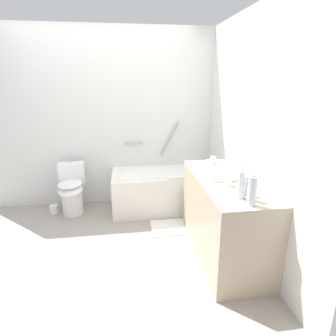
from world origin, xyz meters
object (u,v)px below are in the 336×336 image
object	(u,v)px
drinking_glass_2	(209,163)
sink_faucet	(240,173)
drinking_glass_0	(213,160)
sink_basin	(221,174)
water_bottle_1	(252,191)
bath_mat	(172,227)
water_bottle_2	(246,185)
toilet	(72,190)
drinking_glass_1	(228,181)
toilet_paper_roll	(54,209)
water_bottle_0	(241,185)
bathtub	(164,189)
water_bottle_3	(242,178)
water_bottle_4	(252,190)

from	to	relation	value
drinking_glass_2	sink_faucet	bearing A→B (deg)	-57.21
drinking_glass_0	sink_basin	bearing A→B (deg)	-96.52
sink_faucet	water_bottle_1	size ratio (longest dim) A/B	0.58
sink_basin	bath_mat	bearing A→B (deg)	130.06
water_bottle_2	bath_mat	bearing A→B (deg)	116.02
toilet	sink_faucet	bearing A→B (deg)	57.46
drinking_glass_0	drinking_glass_1	size ratio (longest dim) A/B	0.91
toilet_paper_roll	water_bottle_2	bearing A→B (deg)	-38.57
toilet	drinking_glass_0	bearing A→B (deg)	66.49
water_bottle_2	sink_basin	bearing A→B (deg)	96.89
water_bottle_2	drinking_glass_0	bearing A→B (deg)	90.54
toilet	water_bottle_0	size ratio (longest dim) A/B	2.68
sink_basin	toilet_paper_roll	bearing A→B (deg)	150.00
drinking_glass_1	drinking_glass_2	distance (m)	0.61
sink_basin	water_bottle_0	distance (m)	0.55
sink_basin	water_bottle_2	bearing A→B (deg)	-83.11
drinking_glass_1	drinking_glass_2	xyz separation A→B (m)	(-0.01, 0.61, -0.01)
water_bottle_2	drinking_glass_0	xyz separation A→B (m)	(-0.01, 0.91, -0.05)
bathtub	toilet_paper_roll	bearing A→B (deg)	178.47
water_bottle_3	toilet	bearing A→B (deg)	139.72
sink_basin	sink_faucet	distance (m)	0.20
bathtub	drinking_glass_1	world-z (taller)	bathtub
drinking_glass_1	bath_mat	distance (m)	1.23
toilet	water_bottle_2	distance (m)	2.45
water_bottle_0	water_bottle_1	world-z (taller)	water_bottle_1
toilet	toilet_paper_roll	xyz separation A→B (m)	(-0.27, 0.02, -0.28)
water_bottle_4	toilet_paper_roll	bearing A→B (deg)	139.44
toilet	drinking_glass_2	xyz separation A→B (m)	(1.68, -0.77, 0.53)
water_bottle_3	drinking_glass_2	xyz separation A→B (m)	(-0.08, 0.73, -0.07)
sink_faucet	water_bottle_0	world-z (taller)	water_bottle_0
sink_basin	toilet	bearing A→B (deg)	146.70
water_bottle_0	water_bottle_3	world-z (taller)	water_bottle_0
bath_mat	drinking_glass_2	bearing A→B (deg)	-20.84
toilet_paper_roll	drinking_glass_1	bearing A→B (deg)	-35.50
water_bottle_2	drinking_glass_1	distance (m)	0.24
bathtub	water_bottle_1	xyz separation A→B (m)	(0.46, -1.78, 0.67)
water_bottle_1	drinking_glass_2	world-z (taller)	water_bottle_1
water_bottle_3	toilet_paper_roll	distance (m)	2.69
toilet	water_bottle_3	size ratio (longest dim) A/B	2.78
water_bottle_4	drinking_glass_0	world-z (taller)	water_bottle_4
drinking_glass_0	toilet_paper_roll	world-z (taller)	drinking_glass_0
sink_basin	drinking_glass_1	size ratio (longest dim) A/B	3.46
water_bottle_3	drinking_glass_0	distance (m)	0.81
toilet	water_bottle_3	world-z (taller)	water_bottle_3
toilet	water_bottle_4	distance (m)	2.53
sink_basin	bath_mat	world-z (taller)	sink_basin
drinking_glass_2	drinking_glass_0	bearing A→B (deg)	50.60
water_bottle_4	drinking_glass_1	distance (m)	0.35
water_bottle_2	water_bottle_4	bearing A→B (deg)	-89.19
sink_faucet	water_bottle_2	xyz separation A→B (m)	(-0.15, -0.48, 0.06)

